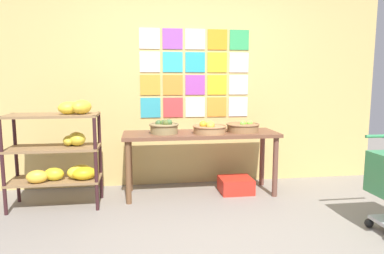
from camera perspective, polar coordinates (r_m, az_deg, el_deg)
name	(u,v)px	position (r m, az deg, el deg)	size (l,w,h in m)	color
ground	(221,252)	(2.86, 4.75, -19.91)	(9.70, 9.70, 0.00)	gray
back_wall_with_art	(188,69)	(4.38, -0.60, 9.61)	(5.03, 0.07, 2.93)	tan
banana_shelf_unit	(64,149)	(3.83, -20.46, -3.45)	(0.92, 0.42, 1.13)	#361A1D
display_table	(201,140)	(3.98, 1.46, -2.23)	(1.77, 0.56, 0.73)	brown
fruit_basket_centre	(209,128)	(3.89, 2.90, -0.25)	(0.38, 0.38, 0.15)	#A17349
fruit_basket_right	(243,127)	(4.05, 8.41, -0.02)	(0.38, 0.38, 0.12)	olive
fruit_basket_left	(164,127)	(3.90, -4.63, -0.02)	(0.33, 0.33, 0.16)	olive
produce_crate_under_table	(236,185)	(4.19, 7.23, -9.48)	(0.38, 0.34, 0.18)	red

